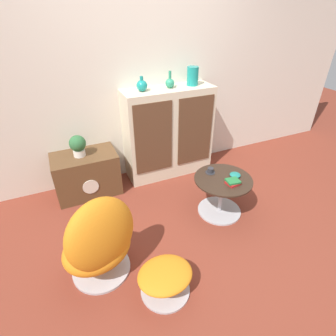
% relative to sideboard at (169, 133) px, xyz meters
% --- Properties ---
extents(ground_plane, '(12.00, 12.00, 0.00)m').
position_rel_sideboard_xyz_m(ground_plane, '(-0.26, -1.27, -0.57)').
color(ground_plane, brown).
extents(wall_back, '(6.40, 0.06, 2.60)m').
position_rel_sideboard_xyz_m(wall_back, '(-0.26, 0.22, 0.73)').
color(wall_back, silver).
rests_on(wall_back, ground_plane).
extents(sideboard, '(1.11, 0.39, 1.14)m').
position_rel_sideboard_xyz_m(sideboard, '(0.00, 0.00, 0.00)').
color(sideboard, beige).
rests_on(sideboard, ground_plane).
extents(tv_console, '(0.72, 0.45, 0.51)m').
position_rel_sideboard_xyz_m(tv_console, '(-1.08, -0.03, -0.31)').
color(tv_console, brown).
rests_on(tv_console, ground_plane).
extents(egg_chair, '(0.73, 0.71, 0.81)m').
position_rel_sideboard_xyz_m(egg_chair, '(-1.16, -1.26, -0.19)').
color(egg_chair, '#B7B7BC').
rests_on(egg_chair, ground_plane).
extents(ottoman, '(0.43, 0.39, 0.24)m').
position_rel_sideboard_xyz_m(ottoman, '(-0.76, -1.62, -0.41)').
color(ottoman, '#B7B7BC').
rests_on(ottoman, ground_plane).
extents(coffee_table, '(0.60, 0.60, 0.44)m').
position_rel_sideboard_xyz_m(coffee_table, '(0.17, -0.99, -0.31)').
color(coffee_table, '#B7B7BC').
rests_on(coffee_table, ground_plane).
extents(vase_leftmost, '(0.12, 0.12, 0.16)m').
position_rel_sideboard_xyz_m(vase_leftmost, '(-0.32, 0.00, 0.63)').
color(vase_leftmost, teal).
rests_on(vase_leftmost, sideboard).
extents(vase_inner_left, '(0.11, 0.11, 0.19)m').
position_rel_sideboard_xyz_m(vase_inner_left, '(0.02, 0.00, 0.63)').
color(vase_inner_left, '#2D8E6B').
rests_on(vase_inner_left, sideboard).
extents(vase_inner_right, '(0.14, 0.14, 0.21)m').
position_rel_sideboard_xyz_m(vase_inner_right, '(0.31, 0.00, 0.67)').
color(vase_inner_right, teal).
rests_on(vase_inner_right, sideboard).
extents(potted_plant, '(0.18, 0.18, 0.25)m').
position_rel_sideboard_xyz_m(potted_plant, '(-1.11, -0.03, 0.07)').
color(potted_plant, silver).
rests_on(potted_plant, tv_console).
extents(teacup, '(0.10, 0.10, 0.06)m').
position_rel_sideboard_xyz_m(teacup, '(0.11, -0.84, -0.11)').
color(teacup, '#2D2D33').
rests_on(teacup, coffee_table).
extents(book_stack, '(0.14, 0.13, 0.04)m').
position_rel_sideboard_xyz_m(book_stack, '(0.21, -1.11, -0.11)').
color(book_stack, red).
rests_on(book_stack, coffee_table).
extents(bowl, '(0.11, 0.11, 0.04)m').
position_rel_sideboard_xyz_m(bowl, '(0.31, -1.01, -0.11)').
color(bowl, '#1E7A70').
rests_on(bowl, coffee_table).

